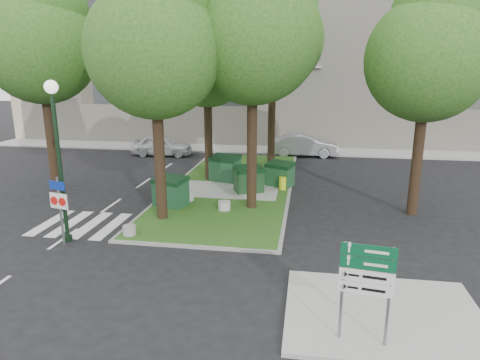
% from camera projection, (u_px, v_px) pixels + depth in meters
% --- Properties ---
extents(ground, '(120.00, 120.00, 0.00)m').
position_uv_depth(ground, '(180.00, 246.00, 15.33)').
color(ground, black).
rests_on(ground, ground).
extents(median_island, '(6.00, 16.00, 0.12)m').
position_uv_depth(median_island, '(232.00, 186.00, 22.87)').
color(median_island, '#224B15').
rests_on(median_island, ground).
extents(median_kerb, '(6.30, 16.30, 0.10)m').
position_uv_depth(median_kerb, '(232.00, 186.00, 22.87)').
color(median_kerb, gray).
rests_on(median_kerb, ground).
extents(sidewalk_corner, '(5.00, 4.00, 0.12)m').
position_uv_depth(sidewalk_corner, '(384.00, 315.00, 10.98)').
color(sidewalk_corner, '#999993').
rests_on(sidewalk_corner, ground).
extents(building_sidewalk, '(42.00, 3.00, 0.12)m').
position_uv_depth(building_sidewalk, '(250.00, 149.00, 32.96)').
color(building_sidewalk, '#999993').
rests_on(building_sidewalk, ground).
extents(zebra_crossing, '(5.00, 3.00, 0.01)m').
position_uv_depth(zebra_crossing, '(101.00, 225.00, 17.33)').
color(zebra_crossing, silver).
rests_on(zebra_crossing, ground).
extents(apartment_building, '(41.00, 12.00, 16.00)m').
position_uv_depth(apartment_building, '(262.00, 46.00, 38.08)').
color(apartment_building, '#BFAE8F').
rests_on(apartment_building, ground).
extents(tree_median_near_left, '(5.20, 5.20, 10.53)m').
position_uv_depth(tree_median_near_left, '(156.00, 37.00, 16.10)').
color(tree_median_near_left, black).
rests_on(tree_median_near_left, ground).
extents(tree_median_near_right, '(5.60, 5.60, 11.46)m').
position_uv_depth(tree_median_near_right, '(255.00, 22.00, 17.30)').
color(tree_median_near_right, black).
rests_on(tree_median_near_right, ground).
extents(tree_median_mid, '(4.80, 4.80, 9.99)m').
position_uv_depth(tree_median_mid, '(209.00, 52.00, 22.32)').
color(tree_median_mid, black).
rests_on(tree_median_mid, ground).
extents(tree_median_far, '(5.80, 5.80, 11.93)m').
position_uv_depth(tree_median_far, '(275.00, 29.00, 24.34)').
color(tree_median_far, black).
rests_on(tree_median_far, ground).
extents(tree_street_left, '(5.40, 5.40, 11.00)m').
position_uv_depth(tree_street_left, '(41.00, 36.00, 20.43)').
color(tree_street_left, black).
rests_on(tree_street_left, ground).
extents(tree_street_right, '(5.00, 5.00, 10.06)m').
position_uv_depth(tree_street_right, '(431.00, 47.00, 16.97)').
color(tree_street_right, black).
rests_on(tree_street_right, ground).
extents(dumpster_a, '(1.72, 1.46, 1.36)m').
position_uv_depth(dumpster_a, '(170.00, 191.00, 19.35)').
color(dumpster_a, '#0F3A1D').
rests_on(dumpster_a, median_island).
extents(dumpster_b, '(1.80, 1.51, 1.44)m').
position_uv_depth(dumpster_b, '(225.00, 168.00, 23.57)').
color(dumpster_b, '#12401F').
rests_on(dumpster_b, median_island).
extents(dumpster_c, '(1.70, 1.49, 1.32)m').
position_uv_depth(dumpster_c, '(249.00, 179.00, 21.48)').
color(dumpster_c, black).
rests_on(dumpster_c, median_island).
extents(dumpster_d, '(1.66, 1.44, 1.29)m').
position_uv_depth(dumpster_d, '(280.00, 174.00, 22.57)').
color(dumpster_d, '#13401D').
rests_on(dumpster_d, median_island).
extents(bollard_left, '(0.49, 0.49, 0.35)m').
position_uv_depth(bollard_left, '(129.00, 230.00, 16.05)').
color(bollard_left, gray).
rests_on(bollard_left, median_island).
extents(bollard_right, '(0.54, 0.54, 0.38)m').
position_uv_depth(bollard_right, '(224.00, 206.00, 18.83)').
color(bollard_right, '#AEADA8').
rests_on(bollard_right, median_island).
extents(bollard_mid, '(0.62, 0.62, 0.44)m').
position_uv_depth(bollard_mid, '(187.00, 196.00, 20.18)').
color(bollard_mid, '#A7A6A2').
rests_on(bollard_mid, median_island).
extents(litter_bin, '(0.37, 0.37, 0.64)m').
position_uv_depth(litter_bin, '(283.00, 183.00, 21.93)').
color(litter_bin, '#CEDA19').
rests_on(litter_bin, median_island).
extents(street_lamp, '(0.46, 0.46, 5.81)m').
position_uv_depth(street_lamp, '(57.00, 143.00, 14.87)').
color(street_lamp, black).
rests_on(street_lamp, ground).
extents(traffic_sign_pole, '(0.75, 0.22, 2.54)m').
position_uv_depth(traffic_sign_pole, '(60.00, 202.00, 15.02)').
color(traffic_sign_pole, slate).
rests_on(traffic_sign_pole, ground).
extents(directional_sign, '(1.19, 0.23, 2.39)m').
position_uv_depth(directional_sign, '(367.00, 278.00, 9.46)').
color(directional_sign, slate).
rests_on(directional_sign, sidewalk_corner).
extents(car_white, '(4.40, 1.91, 1.48)m').
position_uv_depth(car_white, '(162.00, 145.00, 30.84)').
color(car_white, silver).
rests_on(car_white, ground).
extents(car_silver, '(4.83, 1.80, 1.58)m').
position_uv_depth(car_silver, '(304.00, 145.00, 30.58)').
color(car_silver, '#9C9EA4').
rests_on(car_silver, ground).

